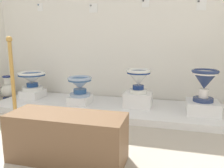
% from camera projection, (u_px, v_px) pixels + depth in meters
% --- Properties ---
extents(wall_back, '(4.25, 0.06, 2.82)m').
position_uv_depth(wall_back, '(118.00, 11.00, 3.47)').
color(wall_back, white).
rests_on(wall_back, ground_plane).
extents(display_platform, '(3.31, 0.96, 0.08)m').
position_uv_depth(display_platform, '(109.00, 108.00, 3.23)').
color(display_platform, white).
rests_on(display_platform, ground_plane).
extents(plinth_block_central_ornate, '(0.29, 0.34, 0.12)m').
position_uv_depth(plinth_block_central_ornate, '(33.00, 94.00, 3.61)').
color(plinth_block_central_ornate, white).
rests_on(plinth_block_central_ornate, display_platform).
extents(antique_toilet_central_ornate, '(0.42, 0.42, 0.29)m').
position_uv_depth(antique_toilet_central_ornate, '(32.00, 78.00, 3.57)').
color(antique_toilet_central_ornate, white).
rests_on(antique_toilet_central_ornate, plinth_block_central_ornate).
extents(plinth_block_pale_glazed, '(0.29, 0.32, 0.11)m').
position_uv_depth(plinth_block_pale_glazed, '(80.00, 100.00, 3.28)').
color(plinth_block_pale_glazed, white).
rests_on(plinth_block_pale_glazed, display_platform).
extents(antique_toilet_pale_glazed, '(0.34, 0.34, 0.28)m').
position_uv_depth(antique_toilet_pale_glazed, '(80.00, 84.00, 3.24)').
color(antique_toilet_pale_glazed, '#9DB3D1').
rests_on(antique_toilet_pale_glazed, plinth_block_pale_glazed).
extents(plinth_block_squat_floral, '(0.37, 0.29, 0.19)m').
position_uv_depth(plinth_block_squat_floral, '(138.00, 100.00, 3.12)').
color(plinth_block_squat_floral, white).
rests_on(plinth_block_squat_floral, display_platform).
extents(antique_toilet_squat_floral, '(0.33, 0.33, 0.32)m').
position_uv_depth(antique_toilet_squat_floral, '(138.00, 78.00, 3.06)').
color(antique_toilet_squat_floral, white).
rests_on(antique_toilet_squat_floral, plinth_block_squat_floral).
extents(plinth_block_leftmost, '(0.38, 0.36, 0.16)m').
position_uv_depth(plinth_block_leftmost, '(202.00, 108.00, 2.82)').
color(plinth_block_leftmost, white).
rests_on(plinth_block_leftmost, display_platform).
extents(antique_toilet_leftmost, '(0.32, 0.32, 0.39)m').
position_uv_depth(antique_toilet_leftmost, '(205.00, 81.00, 2.76)').
color(antique_toilet_leftmost, navy).
rests_on(antique_toilet_leftmost, plinth_block_leftmost).
extents(info_placard_first, '(0.09, 0.01, 0.13)m').
position_uv_depth(info_placard_first, '(40.00, 7.00, 3.74)').
color(info_placard_first, white).
extents(info_placard_second, '(0.13, 0.01, 0.13)m').
position_uv_depth(info_placard_second, '(93.00, 8.00, 3.52)').
color(info_placard_second, white).
extents(info_placard_third, '(0.10, 0.01, 0.11)m').
position_uv_depth(info_placard_third, '(145.00, 3.00, 3.31)').
color(info_placard_third, white).
extents(info_placard_fourth, '(0.13, 0.01, 0.15)m').
position_uv_depth(info_placard_fourth, '(201.00, 5.00, 3.13)').
color(info_placard_fourth, white).
extents(decorative_vase_corner, '(0.23, 0.23, 0.39)m').
position_uv_depth(decorative_vase_corner, '(8.00, 90.00, 3.85)').
color(decorative_vase_corner, navy).
rests_on(decorative_vase_corner, ground_plane).
extents(stanchion_post_near_left, '(0.27, 0.27, 1.03)m').
position_uv_depth(stanchion_post_near_left, '(15.00, 105.00, 2.49)').
color(stanchion_post_near_left, '#C08D41').
rests_on(stanchion_post_near_left, ground_plane).
extents(museum_bench, '(0.96, 0.36, 0.40)m').
position_uv_depth(museum_bench, '(67.00, 137.00, 1.88)').
color(museum_bench, brown).
rests_on(museum_bench, ground_plane).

